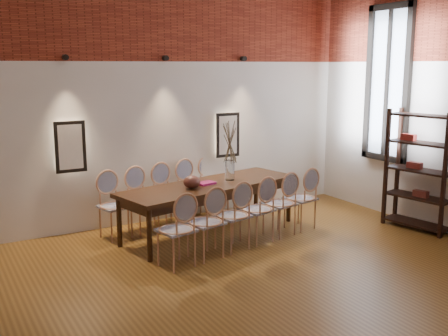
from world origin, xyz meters
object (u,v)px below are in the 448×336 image
chair_near_d (257,209)px  chair_near_e (279,204)px  chair_far_d (192,191)px  chair_near_c (232,216)px  bowl (192,182)px  chair_far_c (168,196)px  chair_near_f (300,198)px  chair_near_a (176,230)px  shelving_rack (420,170)px  vase (230,170)px  chair_far_b (143,201)px  chair_far_f (235,182)px  chair_far_e (214,187)px  chair_near_b (205,222)px  chair_far_a (115,206)px  book (206,183)px  dining_table (210,208)px

chair_near_d → chair_near_e: (0.45, 0.09, 0.00)m
chair_far_d → chair_near_d: bearing=90.0°
chair_near_c → bowl: chair_near_c is taller
chair_far_c → chair_near_f: bearing=133.7°
chair_near_a → chair_far_d: bearing=46.3°
chair_far_c → shelving_rack: size_ratio=0.52×
chair_near_e → vase: size_ratio=3.13×
chair_near_c → chair_far_b: size_ratio=1.00×
shelving_rack → vase: bearing=140.1°
chair_near_e → chair_far_f: bearing=72.3°
chair_near_a → chair_far_e: 2.36m
chair_near_b → chair_far_a: bearing=107.7°
chair_far_b → chair_near_d: bearing=122.5°
chair_near_d → chair_far_a: size_ratio=1.00×
chair_far_a → book: (1.21, -0.48, 0.30)m
chair_near_a → chair_near_d: size_ratio=1.00×
dining_table → chair_far_b: chair_far_b is taller
chair_far_f → book: 1.46m
chair_near_a → chair_near_c: same height
chair_far_a → chair_far_b: bearing=-180.0°
chair_near_b → chair_far_a: (-0.75, 1.33, 0.00)m
chair_far_e → vase: vase is taller
chair_near_c → chair_far_f: size_ratio=1.00×
shelving_rack → chair_near_d: bearing=154.6°
chair_near_d → chair_far_e: (0.16, 1.52, 0.00)m
chair_near_d → shelving_rack: (2.45, -0.70, 0.43)m
chair_far_e → book: size_ratio=3.62×
vase → bowl: vase is taller
dining_table → chair_near_d: bearing=-72.3°
chair_near_f → chair_far_b: size_ratio=1.00×
chair_near_a → chair_far_c: (0.62, 1.61, 0.00)m
chair_far_b → vase: (1.20, -0.50, 0.43)m
vase → chair_far_e: bearing=78.3°
chair_near_e → vase: 0.90m
dining_table → chair_near_f: chair_near_f is taller
chair_far_a → chair_far_b: 0.46m
shelving_rack → chair_far_c: bearing=138.1°
chair_far_b → vase: bearing=146.0°
bowl → chair_far_d: bearing=63.5°
chair_near_e → chair_far_f: size_ratio=1.00×
dining_table → chair_near_f: (1.28, -0.48, 0.09)m
vase → book: bearing=-169.9°
chair_far_c → book: 0.79m
chair_far_f → dining_table: bearing=32.1°
chair_near_b → chair_near_d: size_ratio=1.00×
dining_table → chair_far_f: 1.37m
chair_near_b → dining_table: bearing=46.3°
chair_near_b → chair_far_d: (0.62, 1.61, 0.00)m
dining_table → chair_far_f: (0.99, 0.95, 0.09)m
chair_far_a → bowl: bearing=135.2°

